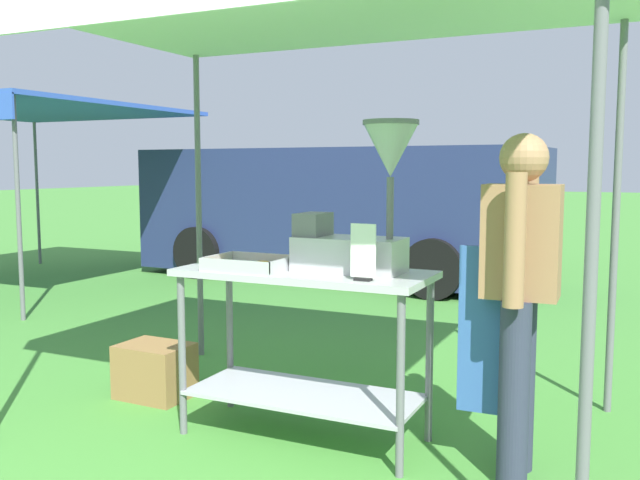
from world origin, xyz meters
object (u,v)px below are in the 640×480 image
stall_canopy (312,14)px  menu_sign (363,256)px  van_navy (341,211)px  vendor (519,288)px  donut_tray (249,266)px  neighbour_tent (22,113)px  supply_crate (155,371)px  donut_cart (304,318)px  donut_fryer (363,212)px

stall_canopy → menu_sign: bearing=-34.5°
van_navy → vendor: bearing=-58.6°
donut_tray → van_navy: (-1.75, 5.23, -0.06)m
stall_canopy → neighbour_tent: 5.85m
donut_tray → supply_crate: bearing=161.4°
donut_cart → supply_crate: (-1.15, 0.18, -0.49)m
donut_tray → menu_sign: bearing=-5.5°
donut_fryer → neighbour_tent: size_ratio=0.25×
menu_sign → supply_crate: (-1.56, 0.36, -0.86)m
supply_crate → van_navy: (-0.87, 4.93, 0.71)m
donut_fryer → supply_crate: (-1.46, 0.13, -1.06)m
menu_sign → supply_crate: menu_sign is taller
donut_fryer → supply_crate: bearing=175.1°
stall_canopy → donut_tray: (-0.27, -0.22, -1.31)m
stall_canopy → donut_fryer: 1.07m
supply_crate → stall_canopy: bearing=-4.1°
donut_fryer → menu_sign: 0.32m
donut_tray → menu_sign: 0.68m
van_navy → neighbour_tent: bearing=-143.9°
donut_fryer → vendor: (0.80, -0.06, -0.32)m
van_navy → neighbour_tent: (-3.16, -2.30, 1.23)m
donut_cart → neighbour_tent: (-5.18, 2.81, 1.45)m
donut_fryer → neighbour_tent: bearing=153.3°
vendor → donut_tray: bearing=-175.2°
menu_sign → donut_tray: bearing=174.5°
vendor → van_navy: van_navy is taller
van_navy → neighbour_tent: size_ratio=1.68×
stall_canopy → van_navy: 5.58m
vendor → donut_cart: bearing=179.9°
donut_fryer → menu_sign: (0.10, -0.24, -0.19)m
stall_canopy → vendor: 1.75m
donut_fryer → neighbour_tent: 6.20m
vendor → donut_fryer: bearing=176.0°
menu_sign → van_navy: van_navy is taller
donut_fryer → van_navy: 5.58m
donut_tray → menu_sign: menu_sign is taller
stall_canopy → supply_crate: 2.38m
stall_canopy → van_navy: bearing=111.9°
donut_tray → supply_crate: donut_tray is taller
donut_tray → van_navy: bearing=108.5°
donut_tray → vendor: bearing=4.8°
menu_sign → vendor: size_ratio=0.17×
van_navy → supply_crate: bearing=-80.0°
menu_sign → supply_crate: bearing=166.9°
stall_canopy → vendor: bearing=-5.2°
donut_cart → donut_fryer: donut_fryer is taller
menu_sign → donut_fryer: bearing=112.7°
stall_canopy → supply_crate: (-1.15, 0.08, -2.08)m
supply_crate → donut_fryer: bearing=-4.9°
donut_cart → menu_sign: 0.59m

